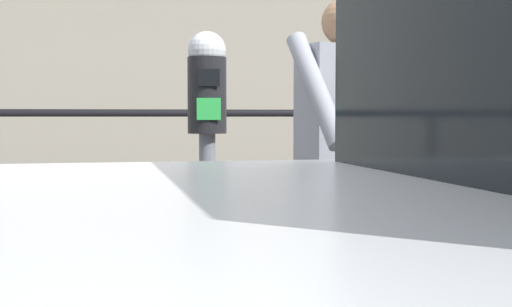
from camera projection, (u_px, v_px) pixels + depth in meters
The scene contains 5 objects.
sidewalk_curb at pixel (235, 306), 4.31m from camera, with size 36.00×3.19×0.14m, color gray.
parking_meter at pixel (207, 131), 2.90m from camera, with size 0.16×0.17×1.47m.
pedestrian_at_meter at pixel (345, 151), 3.25m from camera, with size 0.60×0.61×1.67m.
background_railing at pixel (207, 149), 5.71m from camera, with size 24.06×0.06×1.18m.
backdrop_wall at pixel (182, 73), 7.96m from camera, with size 32.00×0.50×3.52m, color #ADA38E.
Camera 1 is at (-0.68, -2.60, 1.25)m, focal length 48.33 mm.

